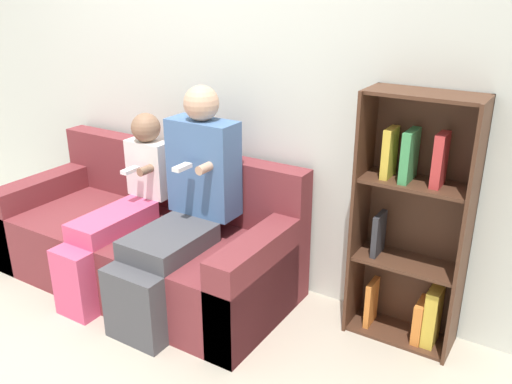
# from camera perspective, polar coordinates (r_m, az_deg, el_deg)

# --- Properties ---
(ground_plane) EXTENTS (14.00, 14.00, 0.00)m
(ground_plane) POSITION_cam_1_polar(r_m,az_deg,el_deg) (3.22, -14.67, -13.90)
(ground_plane) COLOR #B2A893
(back_wall) EXTENTS (10.00, 0.06, 2.55)m
(back_wall) POSITION_cam_1_polar(r_m,az_deg,el_deg) (3.42, -4.73, 12.09)
(back_wall) COLOR silver
(back_wall) RESTS_ON ground_plane
(couch) EXTENTS (1.91, 0.85, 0.82)m
(couch) POSITION_cam_1_polar(r_m,az_deg,el_deg) (3.52, -11.36, -5.28)
(couch) COLOR maroon
(couch) RESTS_ON ground_plane
(adult_seated) EXTENTS (0.42, 0.81, 1.29)m
(adult_seated) POSITION_cam_1_polar(r_m,az_deg,el_deg) (3.09, -7.67, -1.16)
(adult_seated) COLOR #47474C
(adult_seated) RESTS_ON ground_plane
(child_seated) EXTENTS (0.28, 0.83, 1.06)m
(child_seated) POSITION_cam_1_polar(r_m,az_deg,el_deg) (3.39, -14.23, -1.62)
(child_seated) COLOR #DB4C75
(child_seated) RESTS_ON ground_plane
(bookshelf) EXTENTS (0.56, 0.27, 1.34)m
(bookshelf) POSITION_cam_1_polar(r_m,az_deg,el_deg) (2.90, 16.24, -3.61)
(bookshelf) COLOR #4C2D1E
(bookshelf) RESTS_ON ground_plane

